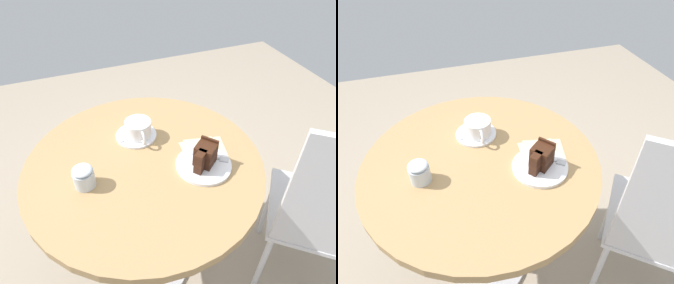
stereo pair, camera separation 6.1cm
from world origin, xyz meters
TOP-DOWN VIEW (x-y plane):
  - ground_plane at (0.00, 0.00)m, footprint 4.40×4.40m
  - cafe_table at (0.00, 0.00)m, footprint 0.84×0.84m
  - saucer at (-0.14, 0.01)m, footprint 0.16×0.16m
  - coffee_cup at (-0.13, 0.02)m, footprint 0.14×0.10m
  - teaspoon at (-0.12, -0.02)m, footprint 0.05×0.11m
  - cake_plate at (0.10, 0.18)m, footprint 0.19×0.19m
  - cake_slice at (0.10, 0.19)m, footprint 0.10×0.10m
  - fork at (0.09, 0.23)m, footprint 0.09×0.11m
  - napkin at (0.03, 0.22)m, footprint 0.17×0.18m
  - cafe_chair at (0.34, 0.57)m, footprint 0.54×0.54m
  - sugar_pot at (0.04, -0.21)m, footprint 0.07×0.07m

SIDE VIEW (x-z plane):
  - ground_plane at x=0.00m, z-range -0.01..0.00m
  - cafe_chair at x=0.34m, z-range 0.08..1.04m
  - cafe_table at x=0.00m, z-range 0.25..0.96m
  - napkin at x=0.03m, z-range 0.72..0.72m
  - saucer at x=-0.14m, z-range 0.72..0.73m
  - cake_plate at x=0.10m, z-range 0.72..0.73m
  - teaspoon at x=-0.12m, z-range 0.73..0.73m
  - fork at x=0.09m, z-range 0.73..0.74m
  - sugar_pot at x=0.04m, z-range 0.72..0.80m
  - coffee_cup at x=-0.13m, z-range 0.73..0.79m
  - cake_slice at x=0.10m, z-range 0.73..0.81m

